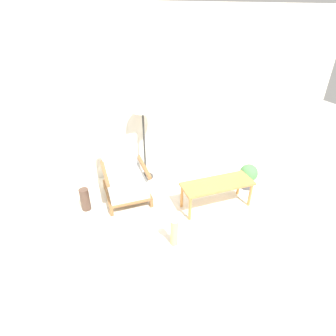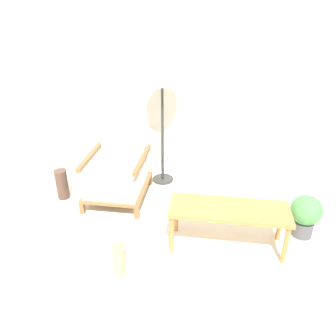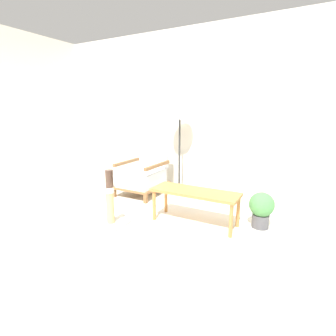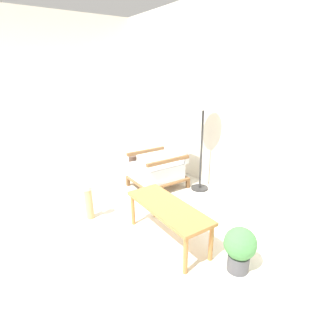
{
  "view_description": "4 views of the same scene",
  "coord_description": "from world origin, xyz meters",
  "px_view_note": "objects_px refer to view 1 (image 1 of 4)",
  "views": [
    {
      "loc": [
        -0.96,
        -1.81,
        2.53
      ],
      "look_at": [
        0.16,
        1.37,
        0.55
      ],
      "focal_mm": 28.0,
      "sensor_mm": 36.0,
      "label": 1
    },
    {
      "loc": [
        0.58,
        -1.52,
        2.05
      ],
      "look_at": [
        0.16,
        1.37,
        0.55
      ],
      "focal_mm": 35.0,
      "sensor_mm": 36.0,
      "label": 2
    },
    {
      "loc": [
        1.94,
        -1.86,
        1.37
      ],
      "look_at": [
        0.16,
        1.37,
        0.55
      ],
      "focal_mm": 28.0,
      "sensor_mm": 36.0,
      "label": 3
    },
    {
      "loc": [
        2.71,
        -0.42,
        1.72
      ],
      "look_at": [
        0.16,
        1.37,
        0.55
      ],
      "focal_mm": 28.0,
      "sensor_mm": 36.0,
      "label": 4
    }
  ],
  "objects_px": {
    "floor_lamp": "(142,106)",
    "scratching_post": "(174,238)",
    "potted_plant": "(248,175)",
    "coffee_table": "(217,186)",
    "armchair": "(125,178)",
    "vase": "(85,199)"
  },
  "relations": [
    {
      "from": "coffee_table",
      "to": "potted_plant",
      "type": "relative_size",
      "value": 2.45
    },
    {
      "from": "floor_lamp",
      "to": "coffee_table",
      "type": "height_order",
      "value": "floor_lamp"
    },
    {
      "from": "coffee_table",
      "to": "vase",
      "type": "bearing_deg",
      "value": 162.95
    },
    {
      "from": "potted_plant",
      "to": "scratching_post",
      "type": "relative_size",
      "value": 0.96
    },
    {
      "from": "coffee_table",
      "to": "scratching_post",
      "type": "relative_size",
      "value": 2.36
    },
    {
      "from": "vase",
      "to": "coffee_table",
      "type": "bearing_deg",
      "value": -17.05
    },
    {
      "from": "floor_lamp",
      "to": "coffee_table",
      "type": "xyz_separation_m",
      "value": [
        0.78,
        -1.15,
        -0.93
      ]
    },
    {
      "from": "floor_lamp",
      "to": "scratching_post",
      "type": "height_order",
      "value": "floor_lamp"
    },
    {
      "from": "coffee_table",
      "to": "potted_plant",
      "type": "xyz_separation_m",
      "value": [
        0.73,
        0.27,
        -0.12
      ]
    },
    {
      "from": "floor_lamp",
      "to": "armchair",
      "type": "bearing_deg",
      "value": -135.25
    },
    {
      "from": "armchair",
      "to": "floor_lamp",
      "type": "distance_m",
      "value": 1.15
    },
    {
      "from": "armchair",
      "to": "vase",
      "type": "bearing_deg",
      "value": -167.52
    },
    {
      "from": "floor_lamp",
      "to": "potted_plant",
      "type": "height_order",
      "value": "floor_lamp"
    },
    {
      "from": "floor_lamp",
      "to": "potted_plant",
      "type": "distance_m",
      "value": 2.05
    },
    {
      "from": "scratching_post",
      "to": "floor_lamp",
      "type": "bearing_deg",
      "value": 87.0
    },
    {
      "from": "scratching_post",
      "to": "vase",
      "type": "bearing_deg",
      "value": 131.68
    },
    {
      "from": "vase",
      "to": "potted_plant",
      "type": "xyz_separation_m",
      "value": [
        2.59,
        -0.3,
        0.07
      ]
    },
    {
      "from": "floor_lamp",
      "to": "coffee_table",
      "type": "distance_m",
      "value": 1.67
    },
    {
      "from": "vase",
      "to": "floor_lamp",
      "type": "bearing_deg",
      "value": 28.22
    },
    {
      "from": "potted_plant",
      "to": "scratching_post",
      "type": "distance_m",
      "value": 1.8
    },
    {
      "from": "coffee_table",
      "to": "armchair",
      "type": "bearing_deg",
      "value": 149.84
    },
    {
      "from": "scratching_post",
      "to": "potted_plant",
      "type": "bearing_deg",
      "value": 26.63
    }
  ]
}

